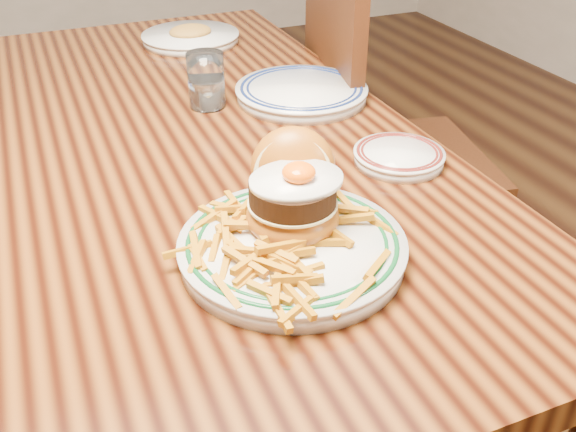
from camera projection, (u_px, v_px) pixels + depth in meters
name	position (u px, v px, depth m)	size (l,w,h in m)	color
floor	(212.00, 401.00, 1.64)	(6.00, 6.00, 0.00)	black
table	(191.00, 173.00, 1.28)	(0.85, 1.60, 0.75)	black
chair_right	(375.00, 147.00, 1.70)	(0.53, 0.53, 0.97)	#3B1A0C
main_plate	(292.00, 226.00, 0.88)	(0.31, 0.33, 0.15)	silver
side_plate	(399.00, 156.00, 1.12)	(0.16, 0.16, 0.02)	silver
rear_plate	(301.00, 92.00, 1.37)	(0.28, 0.28, 0.03)	silver
water_glass	(206.00, 84.00, 1.32)	(0.08, 0.08, 0.11)	white
far_plate	(191.00, 37.00, 1.70)	(0.26, 0.26, 0.05)	silver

